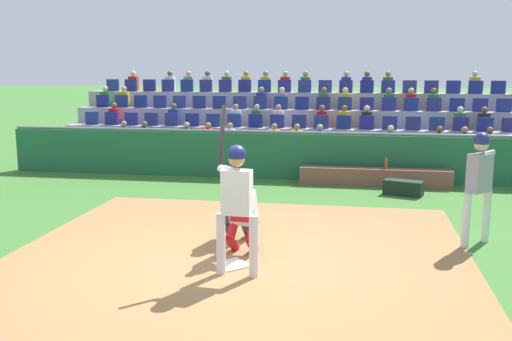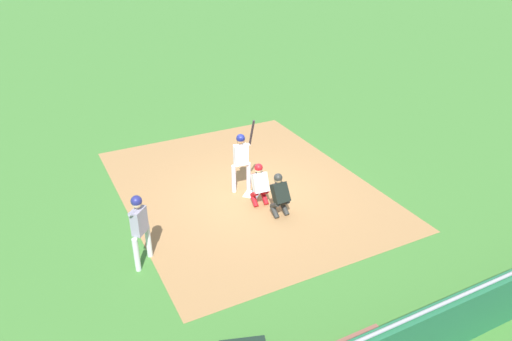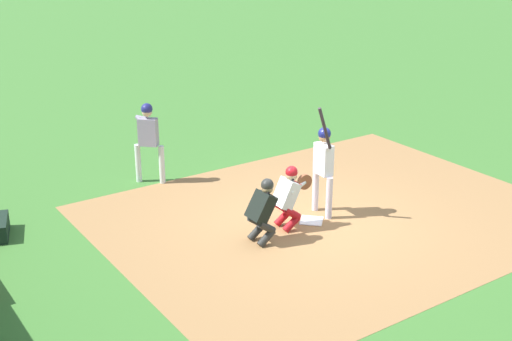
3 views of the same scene
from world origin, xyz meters
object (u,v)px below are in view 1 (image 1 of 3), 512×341
at_px(batter_at_plate, 236,195).
at_px(equipment_duffel_bag, 403,188).
at_px(home_plate_umpire, 237,200).
at_px(home_plate_marker, 232,264).
at_px(water_bottle_on_bench, 386,164).
at_px(on_deck_batter, 479,176).
at_px(catcher_crouching, 241,209).
at_px(dugout_bench, 375,177).

relative_size(batter_at_plate, equipment_duffel_bag, 2.73).
xyz_separation_m(home_plate_umpire, equipment_duffel_bag, (-3.04, -4.01, -0.52)).
distance_m(home_plate_marker, water_bottle_on_bench, 6.78).
distance_m(home_plate_umpire, on_deck_batter, 3.97).
height_order(catcher_crouching, equipment_duffel_bag, catcher_crouching).
xyz_separation_m(batter_at_plate, on_deck_batter, (-3.59, -2.09, -0.02)).
relative_size(home_plate_umpire, on_deck_batter, 0.68).
height_order(home_plate_umpire, equipment_duffel_bag, home_plate_umpire).
xyz_separation_m(dugout_bench, on_deck_batter, (-1.50, 4.58, 0.92)).
bearing_deg(dugout_bench, home_plate_umpire, 64.00).
height_order(equipment_duffel_bag, on_deck_batter, on_deck_batter).
relative_size(catcher_crouching, home_plate_umpire, 1.02).
relative_size(equipment_duffel_bag, on_deck_batter, 0.47).
bearing_deg(water_bottle_on_bench, equipment_duffel_bag, 110.28).
bearing_deg(on_deck_batter, home_plate_umpire, 5.64).
bearing_deg(home_plate_umpire, dugout_bench, -116.00).
bearing_deg(home_plate_umpire, home_plate_marker, 98.18).
bearing_deg(batter_at_plate, home_plate_marker, -68.73).
distance_m(dugout_bench, water_bottle_on_bench, 0.43).
bearing_deg(water_bottle_on_bench, batter_at_plate, 70.59).
distance_m(batter_at_plate, equipment_duffel_bag, 6.39).
height_order(dugout_bench, water_bottle_on_bench, water_bottle_on_bench).
bearing_deg(catcher_crouching, dugout_bench, -111.04).
bearing_deg(catcher_crouching, home_plate_marker, 87.09).
relative_size(dugout_bench, water_bottle_on_bench, 15.07).
relative_size(batter_at_plate, on_deck_batter, 1.27).
xyz_separation_m(home_plate_umpire, on_deck_batter, (-3.92, -0.39, 0.46)).
distance_m(home_plate_marker, home_plate_umpire, 1.49).
height_order(home_plate_marker, on_deck_batter, on_deck_batter).
xyz_separation_m(water_bottle_on_bench, equipment_duffel_bag, (-0.35, 0.96, -0.39)).
bearing_deg(batter_at_plate, equipment_duffel_bag, -115.33).
bearing_deg(home_plate_marker, catcher_crouching, -92.91).
bearing_deg(equipment_duffel_bag, home_plate_marker, 80.04).
bearing_deg(home_plate_umpire, catcher_crouching, 105.88).
height_order(home_plate_marker, equipment_duffel_bag, equipment_duffel_bag).
xyz_separation_m(home_plate_umpire, dugout_bench, (-2.42, -4.97, -0.47)).
bearing_deg(water_bottle_on_bench, home_plate_umpire, 61.59).
bearing_deg(dugout_bench, catcher_crouching, 68.96).
bearing_deg(on_deck_batter, home_plate_marker, 24.55).
bearing_deg(batter_at_plate, on_deck_batter, -149.80).
bearing_deg(water_bottle_on_bench, dugout_bench, -1.08).
bearing_deg(water_bottle_on_bench, on_deck_batter, 105.14).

